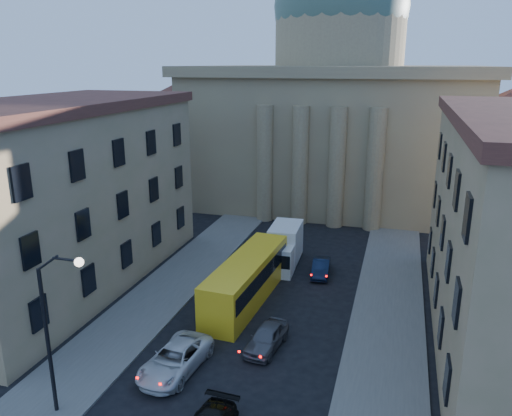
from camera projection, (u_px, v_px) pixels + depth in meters
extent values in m
cube|color=#5B5953|center=(137.00, 317.00, 35.19)|extent=(5.00, 60.00, 0.15)
cube|color=#5B5953|center=(384.00, 355.00, 30.59)|extent=(5.00, 60.00, 0.15)
cube|color=#856F52|center=(335.00, 137.00, 65.68)|extent=(34.00, 26.00, 16.00)
cube|color=#856F52|center=(338.00, 71.00, 63.34)|extent=(35.50, 27.50, 1.20)
cylinder|color=#856F52|center=(339.00, 41.00, 62.33)|extent=(16.00, 16.00, 8.00)
sphere|color=#486254|center=(341.00, 7.00, 61.21)|extent=(16.40, 16.40, 16.40)
cube|color=#856F52|center=(183.00, 150.00, 70.22)|extent=(13.00, 13.00, 11.00)
cone|color=#502A22|center=(181.00, 96.00, 68.13)|extent=(26.02, 26.02, 4.00)
cube|color=#856F52|center=(510.00, 167.00, 58.86)|extent=(13.00, 13.00, 11.00)
cylinder|color=#856F52|center=(265.00, 164.00, 55.57)|extent=(1.80, 1.80, 13.00)
cylinder|color=#856F52|center=(300.00, 166.00, 54.48)|extent=(1.80, 1.80, 13.00)
cylinder|color=#856F52|center=(337.00, 168.00, 53.40)|extent=(1.80, 1.80, 13.00)
cylinder|color=#856F52|center=(375.00, 170.00, 52.32)|extent=(1.80, 1.80, 13.00)
cube|color=tan|center=(60.00, 199.00, 39.24)|extent=(11.00, 26.00, 14.00)
cube|color=#502A22|center=(49.00, 105.00, 37.20)|extent=(11.60, 26.60, 0.80)
cylinder|color=black|center=(48.00, 344.00, 24.61)|extent=(0.20, 0.20, 8.00)
cylinder|color=black|center=(47.00, 263.00, 23.25)|extent=(1.30, 0.12, 0.96)
cylinder|color=black|center=(65.00, 259.00, 22.89)|extent=(1.30, 0.12, 0.12)
sphere|color=white|center=(79.00, 262.00, 22.71)|extent=(0.44, 0.44, 0.44)
imported|color=silver|center=(175.00, 359.00, 28.97)|extent=(3.11, 5.84, 1.56)
imported|color=#515056|center=(267.00, 337.00, 31.34)|extent=(2.28, 4.53, 1.48)
imported|color=black|center=(321.00, 268.00, 42.23)|extent=(1.74, 4.13, 1.33)
cube|color=yellow|center=(247.00, 280.00, 37.44)|extent=(3.41, 12.07, 3.36)
cube|color=black|center=(247.00, 273.00, 37.29)|extent=(3.44, 11.42, 1.19)
cylinder|color=black|center=(210.00, 317.00, 34.20)|extent=(0.39, 1.10, 1.08)
cylinder|color=black|center=(239.00, 323.00, 33.49)|extent=(0.39, 1.10, 1.08)
cylinder|color=black|center=(253.00, 270.00, 42.03)|extent=(0.39, 1.10, 1.08)
cylinder|color=black|center=(278.00, 274.00, 41.33)|extent=(0.39, 1.10, 1.08)
cube|color=silver|center=(279.00, 260.00, 42.33)|extent=(2.51, 2.61, 2.51)
cube|color=black|center=(276.00, 262.00, 41.12)|extent=(2.30, 0.22, 1.15)
cube|color=silver|center=(286.00, 242.00, 44.80)|extent=(2.69, 4.49, 3.24)
cylinder|color=black|center=(266.00, 269.00, 42.40)|extent=(0.33, 0.95, 0.94)
cylinder|color=black|center=(290.00, 272.00, 41.91)|extent=(0.33, 0.95, 0.94)
cylinder|color=black|center=(276.00, 252.00, 46.30)|extent=(0.33, 0.95, 0.94)
cylinder|color=black|center=(298.00, 254.00, 45.81)|extent=(0.33, 0.95, 0.94)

